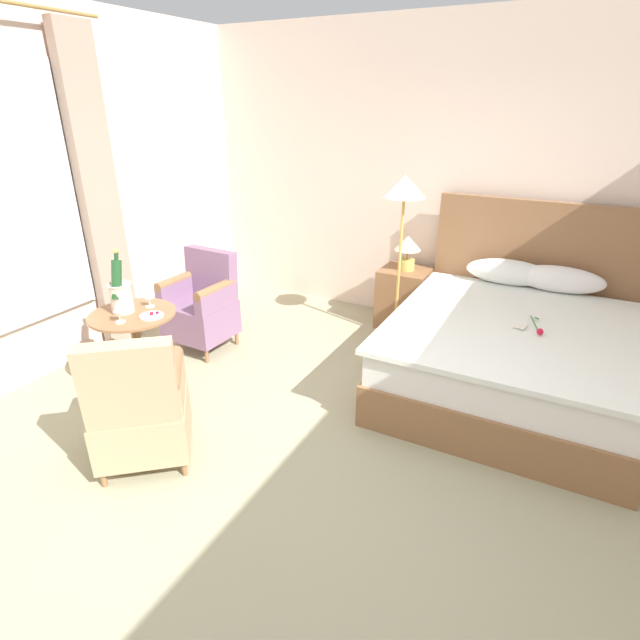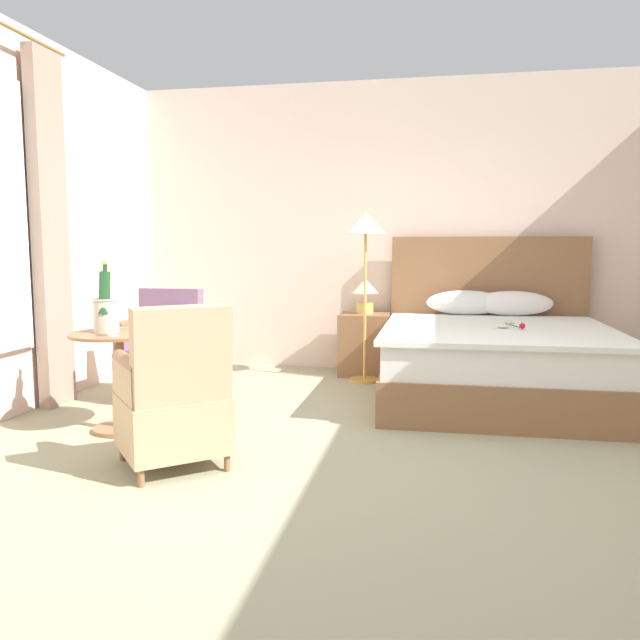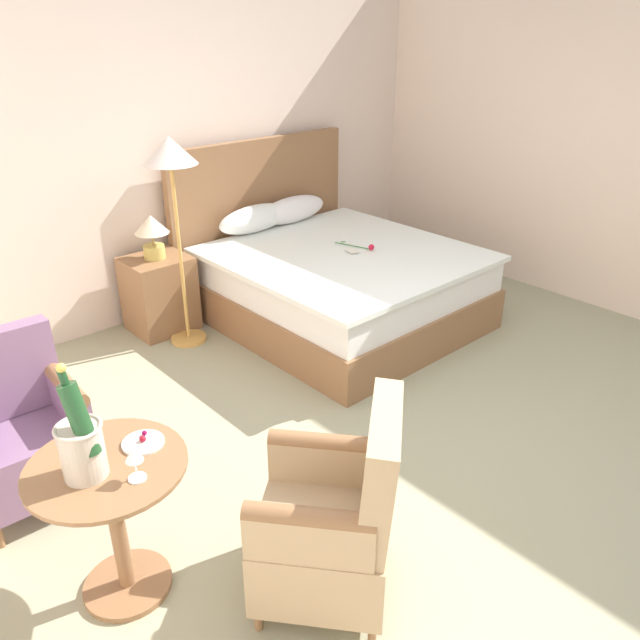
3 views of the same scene
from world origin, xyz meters
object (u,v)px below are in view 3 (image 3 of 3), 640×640
floor_lamp_brass (171,169)px  side_table_round (115,514)px  champagne_bucket (81,442)px  nightstand (159,294)px  bedside_lamp (152,231)px  wine_glass_near_edge (91,425)px  wine_glass_near_bucket (134,456)px  armchair_facing_bed (333,521)px  snack_plate (143,442)px  bed (332,278)px  armchair_by_window (21,432)px

floor_lamp_brass → side_table_round: 2.60m
champagne_bucket → side_table_round: bearing=7.7°
nightstand → champagne_bucket: champagne_bucket is taller
bedside_lamp → champagne_bucket: bearing=-124.0°
nightstand → wine_glass_near_edge: size_ratio=4.38×
wine_glass_near_bucket → armchair_facing_bed: size_ratio=0.16×
snack_plate → nightstand: bearing=60.4°
floor_lamp_brass → armchair_facing_bed: (-0.81, -2.55, -0.96)m
bed → armchair_by_window: 2.80m
bedside_lamp → wine_glass_near_bucket: (-1.39, -2.42, -0.04)m
wine_glass_near_bucket → armchair_facing_bed: bearing=-36.8°
bedside_lamp → floor_lamp_brass: 0.62m
wine_glass_near_edge → snack_plate: wine_glass_near_edge is taller
bedside_lamp → armchair_by_window: size_ratio=0.38×
champagne_bucket → wine_glass_near_edge: size_ratio=3.55×
wine_glass_near_bucket → wine_glass_near_edge: wine_glass_near_bucket is taller
champagne_bucket → wine_glass_near_bucket: champagne_bucket is taller
champagne_bucket → wine_glass_near_bucket: 0.21m
floor_lamp_brass → armchair_facing_bed: bearing=-107.6°
champagne_bucket → bed: bearing=28.6°
bed → wine_glass_near_edge: size_ratio=15.02×
bed → bedside_lamp: bearing=147.0°
wine_glass_near_bucket → armchair_by_window: armchair_by_window is taller
bed → floor_lamp_brass: bearing=159.2°
wine_glass_near_edge → armchair_by_window: 0.82m
armchair_by_window → armchair_facing_bed: (0.77, -1.51, -0.02)m
bed → floor_lamp_brass: size_ratio=1.33×
bed → armchair_by_window: size_ratio=2.28×
side_table_round → champagne_bucket: (-0.08, -0.01, 0.42)m
wine_glass_near_edge → nightstand: bearing=55.7°
nightstand → armchair_by_window: 2.06m
bed → wine_glass_near_edge: (-2.62, -1.31, 0.43)m
floor_lamp_brass → wine_glass_near_edge: size_ratio=11.32×
armchair_by_window → armchair_facing_bed: bearing=-63.1°
wine_glass_near_bucket → wine_glass_near_edge: size_ratio=1.08×
nightstand → side_table_round: bearing=-122.7°
bed → wine_glass_near_edge: bed is taller
bedside_lamp → nightstand: bearing=0.0°
floor_lamp_brass → wine_glass_near_edge: bearing=-129.9°
nightstand → wine_glass_near_edge: wine_glass_near_edge is taller
floor_lamp_brass → bed: bearing=-20.8°
nightstand → snack_plate: bearing=-119.6°
bed → bedside_lamp: bed is taller
nightstand → snack_plate: snack_plate is taller
nightstand → bedside_lamp: bearing=180.0°
armchair_facing_bed → wine_glass_near_edge: bearing=129.5°
champagne_bucket → floor_lamp_brass: bearing=50.9°
armchair_by_window → armchair_facing_bed: 1.70m
floor_lamp_brass → bedside_lamp: bearing=96.6°
bedside_lamp → snack_plate: bearing=-119.6°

